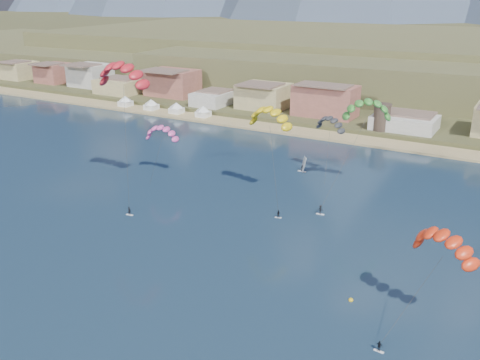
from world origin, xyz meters
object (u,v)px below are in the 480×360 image
at_px(kitesurfer_yellow, 270,114).
at_px(buoy, 351,300).
at_px(watchtower, 382,117).
at_px(kitesurfer_red, 122,70).
at_px(kitesurfer_orange, 445,239).
at_px(kitesurfer_green, 367,107).
at_px(windsurfer, 303,167).

distance_m(kitesurfer_yellow, buoy, 47.99).
xyz_separation_m(watchtower, kitesurfer_yellow, (-7.20, -65.07, 13.13)).
relative_size(kitesurfer_red, buoy, 45.04).
height_order(kitesurfer_orange, kitesurfer_green, kitesurfer_green).
distance_m(watchtower, kitesurfer_orange, 102.32).
bearing_deg(buoy, kitesurfer_yellow, 133.76).
distance_m(windsurfer, buoy, 60.73).
relative_size(kitesurfer_green, windsurfer, 6.47).
bearing_deg(kitesurfer_red, kitesurfer_yellow, 21.94).
xyz_separation_m(watchtower, kitesurfer_orange, (35.24, -95.82, 6.72)).
relative_size(kitesurfer_red, windsurfer, 8.21).
relative_size(kitesurfer_yellow, windsurfer, 5.83).
bearing_deg(watchtower, windsurfer, -99.81).
bearing_deg(kitesurfer_orange, watchtower, 110.19).
height_order(kitesurfer_red, kitesurfer_orange, kitesurfer_red).
bearing_deg(kitesurfer_green, kitesurfer_red, -151.74).
xyz_separation_m(watchtower, kitesurfer_red, (-37.49, -77.27, 21.87)).
bearing_deg(kitesurfer_orange, kitesurfer_green, 119.71).
relative_size(kitesurfer_red, kitesurfer_orange, 1.85).
distance_m(kitesurfer_yellow, kitesurfer_green, 21.85).
xyz_separation_m(kitesurfer_red, kitesurfer_yellow, (30.29, 12.20, -8.74)).
relative_size(kitesurfer_yellow, kitesurfer_orange, 1.32).
height_order(kitesurfer_red, kitesurfer_green, kitesurfer_red).
relative_size(kitesurfer_orange, buoy, 24.29).
xyz_separation_m(kitesurfer_green, windsurfer, (-17.76, 7.22, -19.12)).
bearing_deg(windsurfer, watchtower, 80.19).
bearing_deg(kitesurfer_yellow, kitesurfer_red, -158.06).
xyz_separation_m(watchtower, buoy, (23.16, -96.78, -6.25)).
height_order(watchtower, kitesurfer_red, kitesurfer_red).
xyz_separation_m(kitesurfer_orange, kitesurfer_green, (-25.17, 44.11, 7.29)).
bearing_deg(kitesurfer_red, buoy, -17.83).
xyz_separation_m(kitesurfer_orange, buoy, (-12.08, -0.96, -12.96)).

